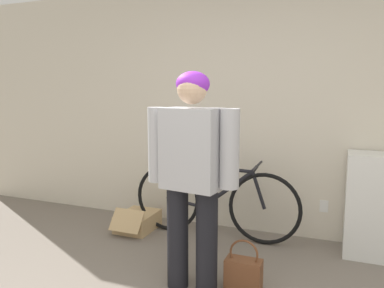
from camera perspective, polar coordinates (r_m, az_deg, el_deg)
wall_back at (r=3.91m, az=12.06°, el=5.19°), size 8.00×0.07×2.60m
person at (r=2.72m, az=0.01°, el=-3.48°), size 0.70×0.31×1.63m
bicycle at (r=3.84m, az=3.31°, el=-8.62°), size 1.74×0.46×0.78m
handbag at (r=2.98m, az=7.84°, el=-18.96°), size 0.27×0.14×0.40m
cardboard_box at (r=4.16m, az=-8.30°, el=-11.54°), size 0.36×0.53×0.27m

